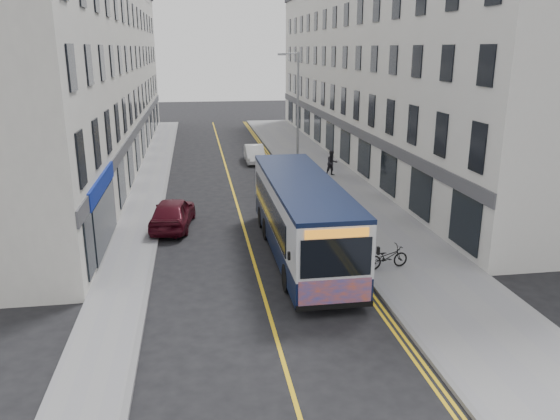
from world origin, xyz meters
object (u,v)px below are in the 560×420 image
object	(u,v)px
car_white	(254,154)
car_maroon	(173,213)
streetlamp	(297,113)
pedestrian_near	(307,172)
city_bus	(302,215)
bicycle	(387,257)
pedestrian_far	(332,163)

from	to	relation	value
car_white	car_maroon	bearing A→B (deg)	-109.61
streetlamp	pedestrian_near	size ratio (longest dim) A/B	4.36
city_bus	bicycle	distance (m)	3.80
car_maroon	streetlamp	bearing A→B (deg)	-124.38
bicycle	pedestrian_near	world-z (taller)	pedestrian_near
streetlamp	pedestrian_near	xyz separation A→B (m)	(0.30, -2.00, -3.34)
streetlamp	bicycle	bearing A→B (deg)	-87.04
bicycle	pedestrian_near	size ratio (longest dim) A/B	0.92
city_bus	pedestrian_near	bearing A→B (deg)	77.18
streetlamp	bicycle	size ratio (longest dim) A/B	4.72
bicycle	pedestrian_near	bearing A→B (deg)	-7.33
pedestrian_far	car_white	xyz separation A→B (m)	(-4.49, 5.71, -0.31)
car_white	streetlamp	bearing A→B (deg)	-72.62
streetlamp	pedestrian_near	bearing A→B (deg)	-81.56
pedestrian_near	city_bus	bearing A→B (deg)	-104.32
pedestrian_near	car_maroon	distance (m)	10.03
streetlamp	city_bus	distance (m)	13.27
pedestrian_near	pedestrian_far	xyz separation A→B (m)	(2.26, 2.83, -0.09)
pedestrian_far	car_maroon	size ratio (longest dim) A/B	0.38
bicycle	car_white	size ratio (longest dim) A/B	0.44
bicycle	streetlamp	bearing A→B (deg)	-6.48
city_bus	streetlamp	bearing A→B (deg)	80.41
streetlamp	city_bus	xyz separation A→B (m)	(-2.17, -12.83, -2.63)
car_white	pedestrian_near	bearing A→B (deg)	-74.47
car_white	bicycle	bearing A→B (deg)	-81.95
streetlamp	car_white	distance (m)	7.78
city_bus	pedestrian_far	size ratio (longest dim) A/B	6.63
city_bus	pedestrian_near	size ratio (longest dim) A/B	6.00
bicycle	car_white	world-z (taller)	car_white
car_maroon	car_white	bearing A→B (deg)	-102.86
pedestrian_near	bicycle	bearing A→B (deg)	-89.39
bicycle	car_white	distance (m)	21.63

